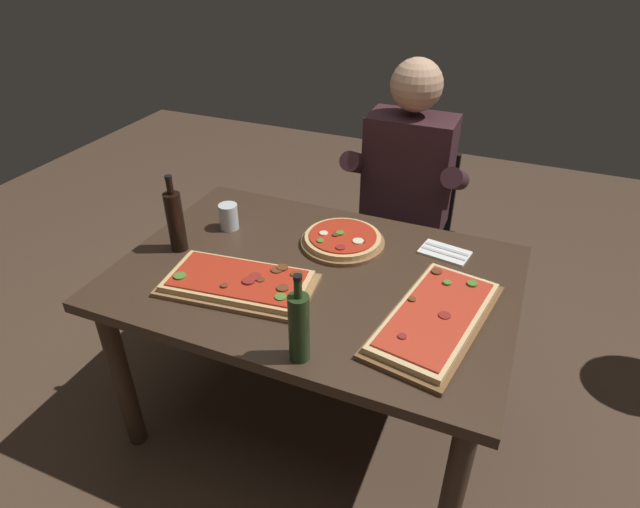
# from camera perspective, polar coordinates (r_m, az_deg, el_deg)

# --- Properties ---
(ground_plane) EXTENTS (6.40, 6.40, 0.00)m
(ground_plane) POSITION_cam_1_polar(r_m,az_deg,el_deg) (2.40, -0.48, -16.70)
(ground_plane) COLOR #4C3828
(dining_table) EXTENTS (1.40, 0.96, 0.74)m
(dining_table) POSITION_cam_1_polar(r_m,az_deg,el_deg) (1.95, -0.57, -4.32)
(dining_table) COLOR #3D2B1E
(dining_table) RESTS_ON ground_plane
(pizza_rectangular_front) EXTENTS (0.55, 0.32, 0.05)m
(pizza_rectangular_front) POSITION_cam_1_polar(r_m,az_deg,el_deg) (1.83, -8.72, -3.05)
(pizza_rectangular_front) COLOR olive
(pizza_rectangular_front) RESTS_ON dining_table
(pizza_rectangular_left) EXTENTS (0.36, 0.60, 0.05)m
(pizza_rectangular_left) POSITION_cam_1_polar(r_m,az_deg,el_deg) (1.71, 12.29, -6.67)
(pizza_rectangular_left) COLOR brown
(pizza_rectangular_left) RESTS_ON dining_table
(pizza_round_far) EXTENTS (0.32, 0.32, 0.05)m
(pizza_round_far) POSITION_cam_1_polar(r_m,az_deg,el_deg) (2.05, 2.45, 1.52)
(pizza_round_far) COLOR brown
(pizza_round_far) RESTS_ON dining_table
(wine_bottle_dark) EXTENTS (0.06, 0.06, 0.30)m
(wine_bottle_dark) POSITION_cam_1_polar(r_m,az_deg,el_deg) (2.04, -15.23, 3.48)
(wine_bottle_dark) COLOR black
(wine_bottle_dark) RESTS_ON dining_table
(oil_bottle_amber) EXTENTS (0.06, 0.06, 0.29)m
(oil_bottle_amber) POSITION_cam_1_polar(r_m,az_deg,el_deg) (1.49, -2.27, -7.77)
(oil_bottle_amber) COLOR #233819
(oil_bottle_amber) RESTS_ON dining_table
(tumbler_near_camera) EXTENTS (0.08, 0.08, 0.10)m
(tumbler_near_camera) POSITION_cam_1_polar(r_m,az_deg,el_deg) (2.17, -9.76, 3.97)
(tumbler_near_camera) COLOR silver
(tumbler_near_camera) RESTS_ON dining_table
(napkin_cutlery_set) EXTENTS (0.20, 0.14, 0.01)m
(napkin_cutlery_set) POSITION_cam_1_polar(r_m,az_deg,el_deg) (2.05, 13.22, 0.18)
(napkin_cutlery_set) COLOR white
(napkin_cutlery_set) RESTS_ON dining_table
(diner_chair) EXTENTS (0.44, 0.44, 0.87)m
(diner_chair) POSITION_cam_1_polar(r_m,az_deg,el_deg) (2.69, 9.19, 2.58)
(diner_chair) COLOR black
(diner_chair) RESTS_ON ground_plane
(seated_diner) EXTENTS (0.53, 0.41, 1.33)m
(seated_diner) POSITION_cam_1_polar(r_m,az_deg,el_deg) (2.47, 8.99, 6.43)
(seated_diner) COLOR #23232D
(seated_diner) RESTS_ON ground_plane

